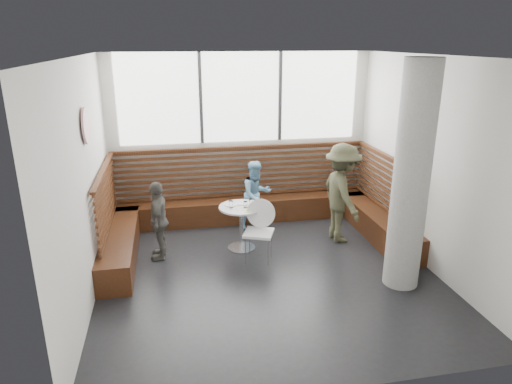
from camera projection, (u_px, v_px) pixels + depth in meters
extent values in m
cube|color=silver|center=(270.00, 174.00, 6.45)|extent=(5.00, 5.00, 3.20)
cube|color=black|center=(269.00, 274.00, 6.95)|extent=(5.00, 5.00, 0.01)
cube|color=white|center=(271.00, 56.00, 5.94)|extent=(5.00, 5.00, 0.01)
cube|color=white|center=(241.00, 98.00, 8.51)|extent=(4.50, 0.02, 1.65)
cube|color=#3F3F42|center=(201.00, 99.00, 8.35)|extent=(0.06, 0.04, 1.65)
cube|color=#3F3F42|center=(280.00, 97.00, 8.62)|extent=(0.06, 0.04, 1.65)
cube|color=#391D0E|center=(244.00, 209.00, 8.98)|extent=(5.00, 0.50, 0.45)
cube|color=#391D0E|center=(122.00, 239.00, 7.64)|extent=(0.50, 2.50, 0.45)
cube|color=#391D0E|center=(372.00, 220.00, 8.45)|extent=(0.50, 2.50, 0.45)
cube|color=#3D1F0F|center=(242.00, 172.00, 8.90)|extent=(4.88, 0.08, 0.98)
cube|color=#3D1F0F|center=(106.00, 199.00, 7.38)|extent=(0.08, 2.38, 0.98)
cube|color=#3D1F0F|center=(384.00, 182.00, 8.25)|extent=(0.08, 2.38, 0.98)
cylinder|color=gray|center=(411.00, 179.00, 6.22)|extent=(0.50, 0.50, 3.20)
cylinder|color=white|center=(86.00, 126.00, 6.15)|extent=(0.03, 0.50, 0.50)
cylinder|color=silver|center=(242.00, 248.00, 7.82)|extent=(0.47, 0.47, 0.03)
cylinder|color=silver|center=(241.00, 228.00, 7.70)|extent=(0.07, 0.07, 0.74)
cylinder|color=#B7B7BA|center=(241.00, 207.00, 7.59)|extent=(0.75, 0.75, 0.03)
cube|color=white|center=(259.00, 233.00, 7.26)|extent=(0.45, 0.43, 0.04)
cylinder|color=white|center=(256.00, 213.00, 7.35)|extent=(0.47, 0.11, 0.47)
cylinder|color=silver|center=(249.00, 253.00, 7.15)|extent=(0.02, 0.02, 0.46)
cylinder|color=silver|center=(272.00, 251.00, 7.22)|extent=(0.02, 0.02, 0.46)
cylinder|color=silver|center=(246.00, 244.00, 7.45)|extent=(0.02, 0.02, 0.46)
cylinder|color=silver|center=(267.00, 242.00, 7.52)|extent=(0.02, 0.02, 0.46)
imported|color=#42432C|center=(342.00, 193.00, 7.90)|extent=(0.70, 1.16, 1.75)
imported|color=#7AB1D4|center=(256.00, 195.00, 8.53)|extent=(0.76, 0.68, 1.29)
imported|color=#5D5A54|center=(159.00, 220.00, 7.32)|extent=(0.40, 0.79, 1.30)
cylinder|color=white|center=(231.00, 205.00, 7.64)|extent=(0.22, 0.22, 0.02)
cylinder|color=white|center=(242.00, 203.00, 7.71)|extent=(0.21, 0.21, 0.01)
cylinder|color=white|center=(231.00, 204.00, 7.52)|extent=(0.07, 0.07, 0.11)
cylinder|color=white|center=(245.00, 205.00, 7.52)|extent=(0.07, 0.07, 0.10)
cylinder|color=white|center=(251.00, 202.00, 7.61)|extent=(0.07, 0.07, 0.11)
cube|color=#A5C64C|center=(249.00, 211.00, 7.39)|extent=(0.20, 0.15, 0.00)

